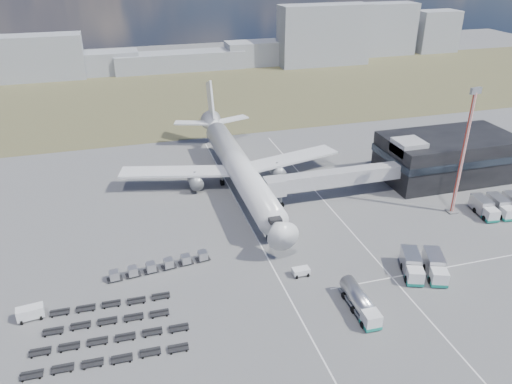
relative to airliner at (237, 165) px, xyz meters
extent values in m
plane|color=#565659|center=(0.00, -32.38, -5.29)|extent=(420.00, 420.00, 0.00)
cube|color=#47452A|center=(0.00, 77.62, -5.29)|extent=(420.00, 90.00, 0.01)
cube|color=silver|center=(-2.00, -27.38, -5.29)|extent=(0.25, 110.00, 0.01)
cube|color=silver|center=(16.00, -27.38, -5.29)|extent=(0.25, 110.00, 0.01)
cube|color=silver|center=(25.00, -40.38, -5.29)|extent=(40.00, 0.25, 0.01)
cube|color=black|center=(48.00, -8.38, -0.29)|extent=(30.00, 16.00, 10.00)
cube|color=#262D38|center=(48.00, -8.38, 0.91)|extent=(30.40, 16.40, 1.60)
cube|color=#939399|center=(36.00, -10.38, 4.21)|extent=(6.00, 6.00, 3.00)
cube|color=#939399|center=(18.10, -11.88, -0.19)|extent=(29.80, 3.00, 3.00)
cube|color=#939399|center=(4.70, -12.38, -0.19)|extent=(4.00, 3.60, 3.40)
cylinder|color=slate|center=(6.20, -11.88, -2.74)|extent=(0.70, 0.70, 5.10)
cylinder|color=black|center=(6.20, -11.88, -4.84)|extent=(1.40, 0.90, 1.40)
cylinder|color=silver|center=(0.00, -2.38, 0.01)|extent=(5.60, 48.00, 5.60)
cone|color=silver|center=(0.00, -28.88, 0.01)|extent=(5.60, 5.00, 5.60)
cone|color=silver|center=(0.00, 25.62, 0.81)|extent=(5.60, 8.00, 5.60)
cube|color=black|center=(0.00, -26.88, 0.81)|extent=(2.20, 2.00, 0.80)
cube|color=silver|center=(-13.00, 2.62, -1.19)|extent=(25.59, 11.38, 0.50)
cube|color=silver|center=(13.00, 2.62, -1.19)|extent=(25.59, 11.38, 0.50)
cylinder|color=slate|center=(-9.50, 0.62, -2.89)|extent=(3.00, 5.00, 3.00)
cylinder|color=slate|center=(9.50, 0.62, -2.89)|extent=(3.00, 5.00, 3.00)
cube|color=silver|center=(-5.50, 27.62, 1.21)|extent=(9.49, 5.63, 0.35)
cube|color=silver|center=(5.50, 27.62, 1.21)|extent=(9.49, 5.63, 0.35)
cube|color=silver|center=(0.00, 28.62, 6.51)|extent=(0.50, 9.06, 11.45)
cylinder|color=slate|center=(0.00, -23.38, -4.04)|extent=(0.50, 0.50, 2.50)
cylinder|color=slate|center=(-3.20, 1.62, -4.04)|extent=(0.60, 0.60, 2.50)
cylinder|color=slate|center=(3.20, 1.62, -4.04)|extent=(0.60, 0.60, 2.50)
cylinder|color=black|center=(0.00, -23.38, -4.79)|extent=(0.50, 1.20, 1.20)
cube|color=gray|center=(-53.61, 116.94, 3.33)|extent=(38.55, 12.00, 17.24)
cube|color=gray|center=(-27.19, 119.47, -0.74)|extent=(28.71, 12.00, 9.10)
cube|color=gray|center=(4.39, 117.92, -1.53)|extent=(54.75, 12.00, 7.53)
cube|color=gray|center=(42.51, 118.56, -0.20)|extent=(34.57, 12.00, 10.19)
cube|color=gray|center=(67.21, 110.90, 7.50)|extent=(39.87, 12.00, 25.58)
cube|color=gray|center=(96.59, 123.71, 6.60)|extent=(44.40, 12.00, 23.79)
cube|color=gray|center=(132.61, 123.24, 4.49)|extent=(20.68, 12.00, 19.56)
cube|color=silver|center=(6.95, -50.08, -3.85)|extent=(2.45, 2.45, 2.29)
cube|color=#157868|center=(6.95, -50.08, -4.74)|extent=(2.55, 2.55, 0.50)
cylinder|color=#B4B4B9|center=(7.08, -45.21, -3.40)|extent=(2.68, 7.52, 2.49)
cube|color=slate|center=(7.08, -45.21, -4.55)|extent=(2.58, 7.52, 0.35)
cylinder|color=black|center=(7.04, -46.70, -4.79)|extent=(2.61, 1.16, 1.09)
cube|color=silver|center=(1.80, -35.56, -4.63)|extent=(2.83, 1.60, 1.32)
cube|color=silver|center=(-39.96, -34.65, -4.26)|extent=(3.95, 2.15, 2.05)
cube|color=silver|center=(1.42, 9.35, -3.71)|extent=(4.13, 6.36, 2.76)
cube|color=#157868|center=(1.42, 9.35, -4.85)|extent=(4.25, 6.49, 0.44)
cube|color=silver|center=(18.60, -42.74, -3.85)|extent=(3.24, 3.18, 2.44)
cube|color=#157868|center=(18.60, -42.74, -4.79)|extent=(3.39, 3.32, 0.50)
cube|color=#B4B4B9|center=(19.96, -39.10, -3.41)|extent=(4.28, 5.71, 2.88)
cube|color=silver|center=(22.14, -44.06, -3.85)|extent=(3.24, 3.18, 2.44)
cube|color=#157868|center=(22.14, -44.06, -4.79)|extent=(3.39, 3.32, 0.50)
cube|color=#B4B4B9|center=(23.49, -40.42, -3.41)|extent=(4.28, 5.71, 2.88)
cube|color=silver|center=(44.20, -29.07, -3.91)|extent=(2.72, 2.63, 2.34)
cube|color=#157868|center=(44.20, -29.07, -4.81)|extent=(2.84, 2.75, 0.48)
cube|color=#B4B4B9|center=(44.67, -25.37, -3.48)|extent=(3.14, 5.18, 2.77)
cube|color=silver|center=(47.79, -29.51, -3.91)|extent=(2.72, 2.63, 2.34)
cube|color=#157868|center=(47.79, -29.51, -4.81)|extent=(2.84, 2.75, 0.48)
cube|color=#B4B4B9|center=(48.26, -25.82, -3.48)|extent=(3.14, 5.18, 2.77)
cube|color=black|center=(-27.91, -28.53, -5.01)|extent=(2.59, 1.77, 0.17)
cube|color=#B4B4B9|center=(-27.91, -28.53, -4.22)|extent=(1.66, 1.66, 1.40)
cube|color=black|center=(-24.93, -28.19, -5.01)|extent=(2.59, 1.77, 0.17)
cube|color=#B4B4B9|center=(-24.93, -28.19, -4.22)|extent=(1.66, 1.66, 1.40)
cube|color=black|center=(-21.96, -27.84, -5.01)|extent=(2.59, 1.77, 0.17)
cube|color=#B4B4B9|center=(-21.96, -27.84, -4.22)|extent=(1.66, 1.66, 1.40)
cube|color=black|center=(-18.98, -27.49, -5.01)|extent=(2.59, 1.77, 0.17)
cube|color=#B4B4B9|center=(-18.98, -27.49, -4.22)|extent=(1.66, 1.66, 1.40)
cube|color=black|center=(-16.01, -27.14, -5.01)|extent=(2.59, 1.77, 0.17)
cube|color=#B4B4B9|center=(-16.01, -27.14, -4.22)|extent=(1.66, 1.66, 1.40)
cube|color=black|center=(-13.03, -26.79, -5.01)|extent=(2.59, 1.77, 0.17)
cube|color=#B4B4B9|center=(-13.03, -26.79, -4.22)|extent=(1.66, 1.66, 1.40)
cube|color=black|center=(-29.45, -46.47, -4.96)|extent=(22.33, 1.93, 0.67)
cube|color=black|center=(-29.35, -42.57, -4.96)|extent=(22.33, 1.93, 0.67)
cube|color=black|center=(-29.26, -38.67, -4.96)|extent=(18.61, 1.84, 0.67)
cube|color=black|center=(-29.17, -34.76, -4.96)|extent=(18.61, 1.84, 0.67)
cylinder|color=red|center=(39.13, -23.85, 7.18)|extent=(0.70, 0.70, 24.95)
cube|color=slate|center=(39.13, -23.85, 19.95)|extent=(2.46, 0.99, 1.20)
cube|color=#565659|center=(39.13, -23.85, -5.14)|extent=(2.00, 2.00, 0.30)
camera|label=1|loc=(-24.11, -98.56, 44.22)|focal=35.00mm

